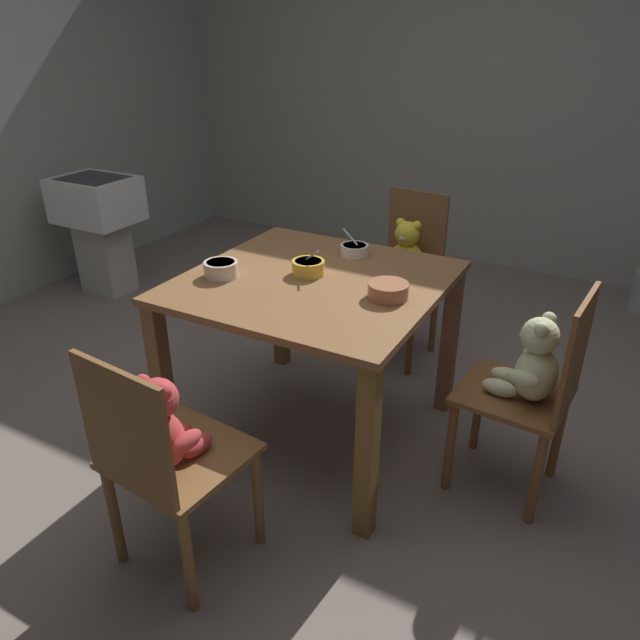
% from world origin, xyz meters
% --- Properties ---
extents(ground_plane, '(5.20, 5.20, 0.04)m').
position_xyz_m(ground_plane, '(0.00, 0.00, -0.02)').
color(ground_plane, slate).
extents(wall_rear, '(5.20, 0.08, 2.99)m').
position_xyz_m(wall_rear, '(0.00, 2.56, 1.49)').
color(wall_rear, gray).
rests_on(wall_rear, ground_plane).
extents(dining_table, '(1.02, 1.01, 0.76)m').
position_xyz_m(dining_table, '(0.00, 0.00, 0.63)').
color(dining_table, brown).
rests_on(dining_table, ground_plane).
extents(teddy_chair_far_center, '(0.39, 0.39, 0.90)m').
position_xyz_m(teddy_chair_far_center, '(0.07, 0.88, 0.53)').
color(teddy_chair_far_center, brown).
rests_on(teddy_chair_far_center, ground_plane).
extents(teddy_chair_near_front, '(0.44, 0.43, 0.85)m').
position_xyz_m(teddy_chair_near_front, '(-0.04, -0.89, 0.51)').
color(teddy_chair_near_front, brown).
rests_on(teddy_chair_near_front, ground_plane).
extents(teddy_chair_near_right, '(0.43, 0.40, 0.88)m').
position_xyz_m(teddy_chair_near_right, '(0.89, 0.05, 0.52)').
color(teddy_chair_near_right, brown).
rests_on(teddy_chair_near_right, ground_plane).
extents(porridge_bowl_white_far_center, '(0.13, 0.13, 0.11)m').
position_xyz_m(porridge_bowl_white_far_center, '(0.02, 0.33, 0.78)').
color(porridge_bowl_white_far_center, white).
rests_on(porridge_bowl_white_far_center, dining_table).
extents(porridge_bowl_terracotta_near_right, '(0.16, 0.16, 0.06)m').
position_xyz_m(porridge_bowl_terracotta_near_right, '(0.34, -0.03, 0.79)').
color(porridge_bowl_terracotta_near_right, '#B26E4F').
rests_on(porridge_bowl_terracotta_near_right, dining_table).
extents(porridge_bowl_cream_near_left, '(0.14, 0.14, 0.06)m').
position_xyz_m(porridge_bowl_cream_near_left, '(-0.35, -0.16, 0.79)').
color(porridge_bowl_cream_near_left, beige).
rests_on(porridge_bowl_cream_near_left, dining_table).
extents(porridge_bowl_yellow_center, '(0.14, 0.14, 0.13)m').
position_xyz_m(porridge_bowl_yellow_center, '(-0.04, 0.03, 0.79)').
color(porridge_bowl_yellow_center, yellow).
rests_on(porridge_bowl_yellow_center, dining_table).
extents(sink_basin, '(0.51, 0.41, 0.79)m').
position_xyz_m(sink_basin, '(-2.05, 0.72, 0.52)').
color(sink_basin, '#B7B2A8').
rests_on(sink_basin, ground_plane).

